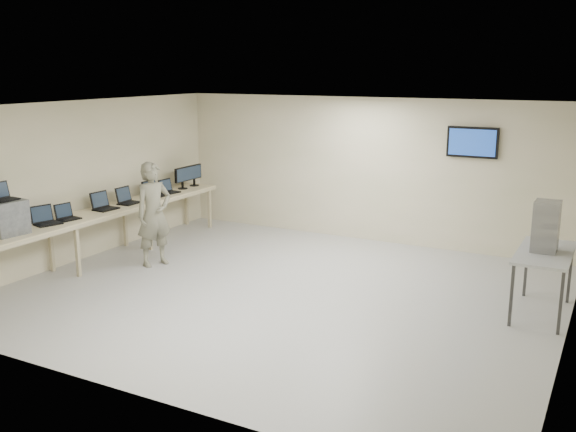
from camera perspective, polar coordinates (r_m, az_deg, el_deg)
The scene contains 15 objects.
room at distance 9.52m, azimuth -0.23°, elevation 1.34°, with size 8.01×7.01×2.81m.
workbench at distance 11.71m, azimuth -16.18°, elevation 0.11°, with size 0.76×6.00×0.90m.
equipment_box at distance 10.46m, azimuth -23.69°, elevation -0.12°, with size 0.43×0.50×0.52m, color gray.
laptop_on_box at distance 10.44m, azimuth -24.04°, elevation 1.67°, with size 0.29×0.35×0.27m.
laptop_0 at distance 10.95m, azimuth -20.77°, elevation -0.29°, with size 0.42×0.45×0.30m.
laptop_1 at distance 11.18m, azimuth -19.08°, elevation 0.06°, with size 0.32×0.37×0.26m.
laptop_2 at distance 11.78m, azimuth -16.10°, elevation 0.96°, with size 0.36×0.42×0.31m.
laptop_3 at distance 12.18m, azimuth -14.13°, elevation 1.45°, with size 0.32×0.39×0.30m.
laptop_4 at distance 12.73m, azimuth -11.90°, elevation 2.06°, with size 0.35×0.41×0.31m.
laptop_5 at distance 13.05m, azimuth -10.60°, elevation 2.35°, with size 0.32×0.38×0.27m.
monitor_near at distance 13.40m, azimuth -9.37°, elevation 3.53°, with size 0.20×0.45×0.45m.
monitor_far at distance 13.72m, azimuth -8.35°, elevation 3.79°, with size 0.20×0.45×0.45m.
soldier at distance 11.20m, azimuth -11.83°, elevation 0.16°, with size 0.65×0.43×1.79m, color #565A46.
side_table at distance 9.44m, azimuth 21.86°, elevation -3.35°, with size 0.70×1.50×0.90m.
storage_bins at distance 9.34m, azimuth 21.95°, elevation -0.86°, with size 0.33×0.37×0.70m.
Camera 1 is at (4.42, -8.16, 3.34)m, focal length 40.00 mm.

